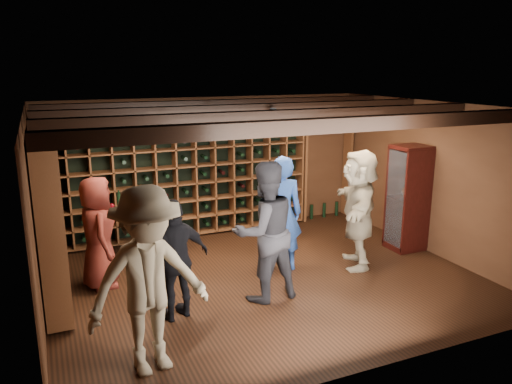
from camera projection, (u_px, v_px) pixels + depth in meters
name	position (u px, v px, depth m)	size (l,w,h in m)	color
ground	(265.00, 278.00, 7.34)	(6.00, 6.00, 0.00)	black
room_shell	(264.00, 113.00, 6.79)	(6.00, 6.00, 6.00)	#56321D
wine_rack_back	(185.00, 175.00, 8.93)	(4.65, 0.30, 2.20)	brown
wine_rack_left	(49.00, 211.00, 6.70)	(0.30, 2.65, 2.20)	brown
crate_shelf	(327.00, 142.00, 9.95)	(1.20, 0.32, 2.07)	brown
display_cabinet	(407.00, 200.00, 8.36)	(0.55, 0.50, 1.75)	black
man_blue_shirt	(281.00, 213.00, 7.50)	(0.64, 0.42, 1.76)	navy
man_grey_suit	(265.00, 232.00, 6.51)	(0.91, 0.71, 1.87)	#222127
guest_red_floral	(98.00, 233.00, 6.90)	(0.78, 0.50, 1.59)	maroon
guest_woman_black	(176.00, 260.00, 6.04)	(0.89, 0.37, 1.52)	black
guest_khaki	(148.00, 281.00, 4.92)	(1.26, 0.72, 1.94)	#807258
guest_beige	(359.00, 209.00, 7.64)	(1.70, 0.54, 1.83)	tan
tasting_table	(137.00, 215.00, 7.99)	(1.07, 0.54, 1.08)	black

